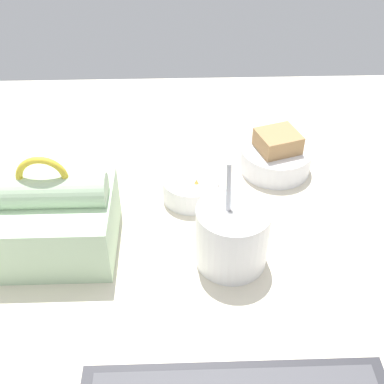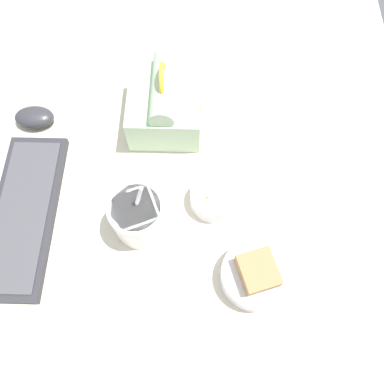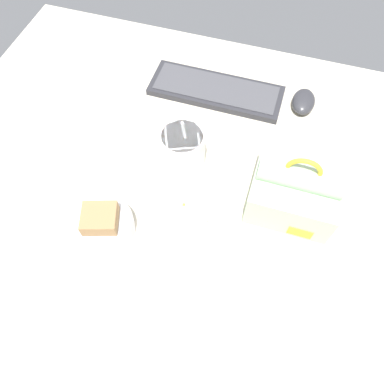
% 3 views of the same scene
% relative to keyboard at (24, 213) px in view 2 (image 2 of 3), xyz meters
% --- Properties ---
extents(desk_surface, '(1.40, 1.10, 0.02)m').
position_rel_keyboard_xyz_m(desk_surface, '(0.04, -0.32, -0.02)').
color(desk_surface, beige).
rests_on(desk_surface, ground).
extents(keyboard, '(0.37, 0.13, 0.02)m').
position_rel_keyboard_xyz_m(keyboard, '(0.00, 0.00, 0.00)').
color(keyboard, '#2D2D33').
rests_on(keyboard, desk_surface).
extents(lunch_bag, '(0.19, 0.16, 0.17)m').
position_rel_keyboard_xyz_m(lunch_bag, '(0.26, -0.29, 0.05)').
color(lunch_bag, '#B7D6AD').
rests_on(lunch_bag, desk_surface).
extents(soup_cup, '(0.11, 0.11, 0.17)m').
position_rel_keyboard_xyz_m(soup_cup, '(-0.02, -0.25, 0.04)').
color(soup_cup, white).
rests_on(soup_cup, desk_surface).
extents(bento_bowl_sandwich, '(0.13, 0.13, 0.08)m').
position_rel_keyboard_xyz_m(bento_bowl_sandwich, '(-0.12, -0.48, 0.02)').
color(bento_bowl_sandwich, silver).
rests_on(bento_bowl_sandwich, desk_surface).
extents(bento_bowl_snacks, '(0.10, 0.10, 0.05)m').
position_rel_keyboard_xyz_m(bento_bowl_snacks, '(0.04, -0.40, 0.01)').
color(bento_bowl_snacks, silver).
rests_on(bento_bowl_snacks, desk_surface).
extents(computer_mouse, '(0.06, 0.09, 0.04)m').
position_rel_keyboard_xyz_m(computer_mouse, '(0.24, 0.02, 0.01)').
color(computer_mouse, '#333338').
rests_on(computer_mouse, desk_surface).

